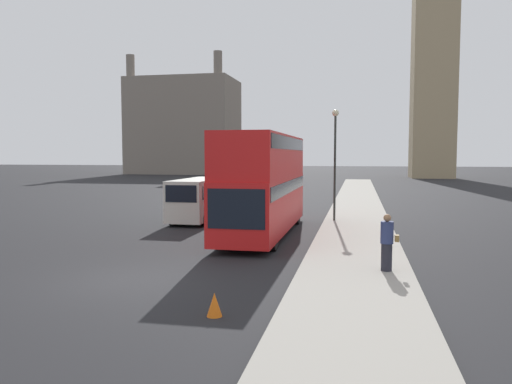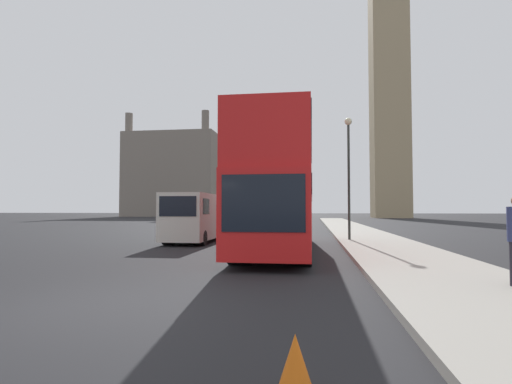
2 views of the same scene
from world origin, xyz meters
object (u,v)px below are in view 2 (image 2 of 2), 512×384
red_double_decker_bus (280,185)px  white_van (197,216)px  street_lamp (349,160)px  clock_tower (388,24)px

red_double_decker_bus → white_van: bearing=138.4°
white_van → street_lamp: 8.02m
clock_tower → red_double_decker_bus: 71.83m
street_lamp → red_double_decker_bus: bearing=-123.1°
clock_tower → white_van: 70.26m
red_double_decker_bus → street_lamp: bearing=56.9°
clock_tower → white_van: (-20.13, -57.29, -35.33)m
clock_tower → red_double_decker_bus: (-15.65, -61.27, -34.05)m
clock_tower → white_van: size_ratio=12.09×
clock_tower → street_lamp: (-12.64, -56.65, -32.55)m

